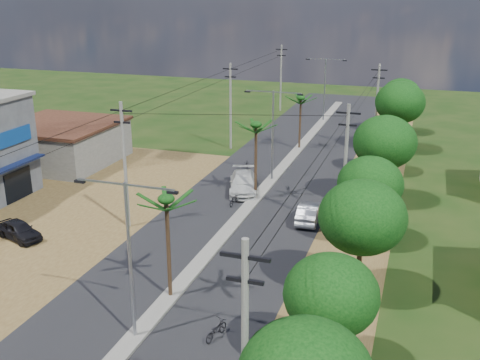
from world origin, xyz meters
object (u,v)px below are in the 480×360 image
(car_parked_dark, at_px, (19,231))
(moto_rider_east, at_px, (216,330))
(car_silver_mid, at_px, (309,213))
(car_white_far, at_px, (243,183))

(car_parked_dark, distance_m, moto_rider_east, 17.88)
(car_silver_mid, distance_m, car_white_far, 7.88)
(car_white_far, bearing_deg, car_silver_mid, -52.07)
(car_silver_mid, distance_m, moto_rider_east, 15.76)
(car_white_far, xyz_separation_m, moto_rider_east, (5.20, -20.16, -0.35))
(car_white_far, distance_m, moto_rider_east, 20.83)
(moto_rider_east, bearing_deg, car_silver_mid, -79.89)
(car_silver_mid, relative_size, car_white_far, 0.77)
(car_silver_mid, distance_m, car_parked_dark, 20.18)
(moto_rider_east, bearing_deg, car_white_far, -60.71)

